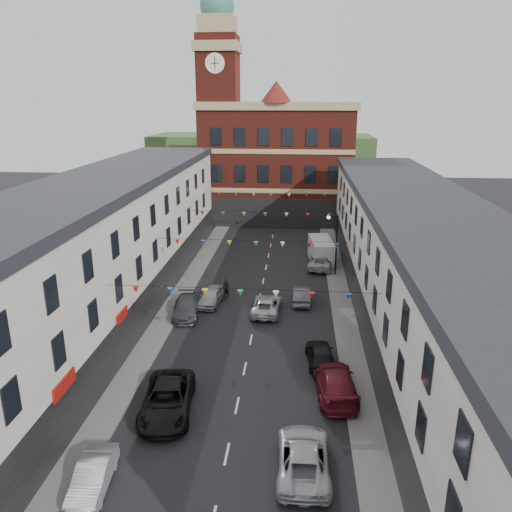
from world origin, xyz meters
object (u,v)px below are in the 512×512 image
(car_right_b, at_px, (303,457))
(pedestrian, at_px, (226,288))
(car_left_c, at_px, (167,400))
(street_lamp, at_px, (334,237))
(moving_car, at_px, (267,305))
(white_van, at_px, (321,251))
(car_left_e, at_px, (211,296))
(car_right_c, at_px, (335,382))
(car_right_e, at_px, (302,295))
(car_right_f, at_px, (321,261))
(car_right_d, at_px, (321,355))
(car_left_b, at_px, (93,476))
(car_left_d, at_px, (186,307))

(car_right_b, relative_size, pedestrian, 2.95)
(car_left_c, bearing_deg, street_lamp, 59.50)
(moving_car, bearing_deg, white_van, -106.85)
(white_van, xyz_separation_m, pedestrian, (-8.47, -10.63, -0.34))
(street_lamp, bearing_deg, car_left_e, -143.17)
(car_left_e, height_order, car_right_c, car_right_c)
(car_right_e, height_order, car_right_f, car_right_f)
(car_right_d, bearing_deg, car_right_e, -88.90)
(car_left_b, height_order, moving_car, moving_car)
(car_right_b, bearing_deg, car_right_f, -94.21)
(car_left_b, bearing_deg, car_right_c, 31.86)
(car_left_e, relative_size, car_right_e, 0.99)
(street_lamp, distance_m, car_left_b, 31.30)
(moving_car, bearing_deg, car_left_d, 12.91)
(car_right_e, bearing_deg, car_right_b, 90.87)
(car_left_c, xyz_separation_m, white_van, (9.28, 27.23, 0.42))
(car_right_b, height_order, car_right_c, car_right_c)
(car_left_c, xyz_separation_m, car_right_b, (7.35, -3.82, -0.08))
(car_left_d, xyz_separation_m, car_right_e, (9.10, 3.52, -0.01))
(car_right_e, height_order, pedestrian, pedestrian)
(car_right_b, bearing_deg, moving_car, -81.35)
(car_left_e, height_order, car_right_d, car_right_d)
(street_lamp, height_order, white_van, street_lamp)
(car_left_c, xyz_separation_m, pedestrian, (0.82, 16.60, 0.08))
(car_right_f, bearing_deg, white_van, -86.09)
(car_left_d, distance_m, car_right_e, 9.76)
(street_lamp, height_order, car_left_e, street_lamp)
(car_right_b, bearing_deg, car_right_e, -90.41)
(car_right_b, height_order, car_right_e, car_right_b)
(car_left_d, xyz_separation_m, car_right_f, (11.00, 12.61, 0.02))
(car_right_f, height_order, pedestrian, pedestrian)
(street_lamp, distance_m, car_right_c, 20.66)
(car_left_b, distance_m, car_right_f, 32.91)
(car_left_e, distance_m, car_right_d, 12.68)
(moving_car, xyz_separation_m, white_van, (4.80, 13.45, 0.56))
(car_right_c, distance_m, car_right_d, 3.42)
(car_left_d, relative_size, car_right_d, 1.13)
(car_right_f, xyz_separation_m, white_van, (0.10, 1.96, 0.51))
(car_right_b, xyz_separation_m, white_van, (1.94, 31.05, 0.49))
(pedestrian, bearing_deg, car_left_d, -103.61)
(car_left_b, relative_size, car_right_c, 0.71)
(car_right_c, height_order, white_van, white_van)
(moving_car, bearing_deg, car_right_c, 115.53)
(car_left_d, bearing_deg, white_van, 45.07)
(car_left_c, bearing_deg, car_left_d, 91.70)
(car_left_d, bearing_deg, car_right_e, 13.55)
(street_lamp, relative_size, car_left_c, 1.06)
(car_left_b, distance_m, car_right_d, 15.55)
(car_right_e, bearing_deg, car_right_f, -101.12)
(car_left_e, relative_size, car_right_f, 0.80)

